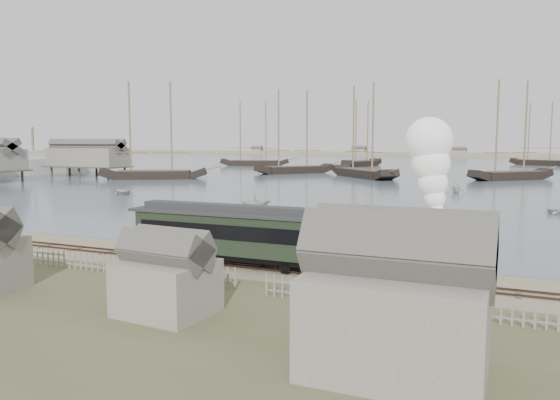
% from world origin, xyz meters
% --- Properties ---
extents(ground, '(600.00, 600.00, 0.00)m').
position_xyz_m(ground, '(0.00, 0.00, 0.00)').
color(ground, tan).
rests_on(ground, ground).
extents(harbor_water, '(600.00, 336.00, 0.06)m').
position_xyz_m(harbor_water, '(0.00, 170.00, 0.03)').
color(harbor_water, '#465B64').
rests_on(harbor_water, ground).
extents(rail_track, '(120.00, 1.80, 0.16)m').
position_xyz_m(rail_track, '(0.00, -2.00, 0.04)').
color(rail_track, '#3A2920').
rests_on(rail_track, ground).
extents(picket_fence_west, '(19.00, 0.10, 1.20)m').
position_xyz_m(picket_fence_west, '(-6.50, -7.00, 0.00)').
color(picket_fence_west, gray).
rests_on(picket_fence_west, ground).
extents(picket_fence_east, '(15.00, 0.10, 1.20)m').
position_xyz_m(picket_fence_east, '(12.50, -7.50, 0.00)').
color(picket_fence_east, gray).
rests_on(picket_fence_east, ground).
extents(shed_mid, '(4.00, 3.50, 3.60)m').
position_xyz_m(shed_mid, '(2.00, -12.00, 0.00)').
color(shed_mid, gray).
rests_on(shed_mid, ground).
extents(shed_right, '(6.00, 5.00, 5.10)m').
position_xyz_m(shed_right, '(13.00, -14.00, 0.00)').
color(shed_right, gray).
rests_on(shed_right, ground).
extents(far_spit, '(500.00, 20.00, 1.80)m').
position_xyz_m(far_spit, '(0.00, 250.00, 0.00)').
color(far_spit, '#9B9171').
rests_on(far_spit, ground).
extents(locomotive, '(7.18, 2.68, 8.95)m').
position_xyz_m(locomotive, '(12.02, -2.00, 4.14)').
color(locomotive, black).
rests_on(locomotive, ground).
extents(passenger_coach, '(13.99, 2.70, 3.40)m').
position_xyz_m(passenger_coach, '(-0.11, -2.00, 2.15)').
color(passenger_coach, black).
rests_on(passenger_coach, ground).
extents(beached_dinghy, '(2.94, 3.83, 0.74)m').
position_xyz_m(beached_dinghy, '(-1.97, 0.48, 0.37)').
color(beached_dinghy, silver).
rests_on(beached_dinghy, ground).
extents(rowboat_0, '(5.01, 4.74, 0.84)m').
position_xyz_m(rowboat_0, '(-15.33, 17.33, 0.48)').
color(rowboat_0, silver).
rests_on(rowboat_0, harbor_water).
extents(rowboat_1, '(4.37, 4.41, 1.76)m').
position_xyz_m(rowboat_1, '(-10.96, 24.17, 0.94)').
color(rowboat_1, silver).
rests_on(rowboat_1, harbor_water).
extents(rowboat_2, '(3.97, 3.42, 1.49)m').
position_xyz_m(rowboat_2, '(7.75, 11.20, 0.80)').
color(rowboat_2, silver).
rests_on(rowboat_2, harbor_water).
extents(rowboat_6, '(4.75, 5.13, 0.87)m').
position_xyz_m(rowboat_6, '(-37.25, 32.43, 0.49)').
color(rowboat_6, silver).
rests_on(rowboat_6, harbor_water).
extents(rowboat_7, '(3.74, 3.42, 1.66)m').
position_xyz_m(rowboat_7, '(8.42, 53.47, 0.89)').
color(rowboat_7, silver).
rests_on(rowboat_7, harbor_water).
extents(rowboat_8, '(3.39, 3.40, 1.35)m').
position_xyz_m(rowboat_8, '(-0.43, 9.99, 0.73)').
color(rowboat_8, silver).
rests_on(rowboat_8, harbor_water).
extents(schooner_0, '(21.36, 14.58, 20.00)m').
position_xyz_m(schooner_0, '(-52.02, 60.36, 10.06)').
color(schooner_0, black).
rests_on(schooner_0, harbor_water).
extents(schooner_1, '(16.36, 17.69, 20.00)m').
position_xyz_m(schooner_1, '(-32.36, 89.26, 10.06)').
color(schooner_1, black).
rests_on(schooner_1, harbor_water).
extents(schooner_2, '(18.97, 19.67, 20.00)m').
position_xyz_m(schooner_2, '(-13.49, 81.96, 10.06)').
color(schooner_2, black).
rests_on(schooner_2, harbor_water).
extents(schooner_3, '(16.56, 16.28, 20.00)m').
position_xyz_m(schooner_3, '(15.73, 86.82, 10.06)').
color(schooner_3, black).
rests_on(schooner_3, harbor_water).
extents(schooner_6, '(21.55, 9.92, 20.00)m').
position_xyz_m(schooner_6, '(-58.02, 119.96, 10.06)').
color(schooner_6, black).
rests_on(schooner_6, harbor_water).
extents(schooner_7, '(8.80, 19.66, 20.00)m').
position_xyz_m(schooner_7, '(-26.68, 130.69, 10.06)').
color(schooner_7, black).
rests_on(schooner_7, harbor_water).
extents(schooner_8, '(18.12, 12.52, 20.00)m').
position_xyz_m(schooner_8, '(23.40, 158.87, 10.06)').
color(schooner_8, black).
rests_on(schooner_8, harbor_water).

